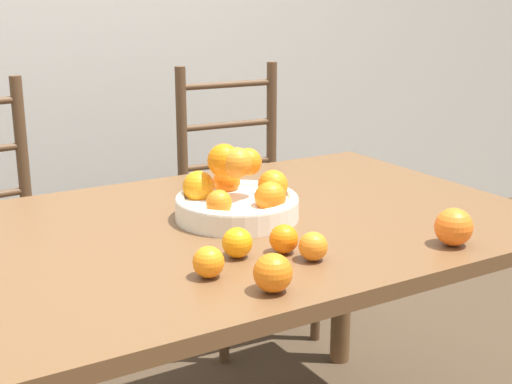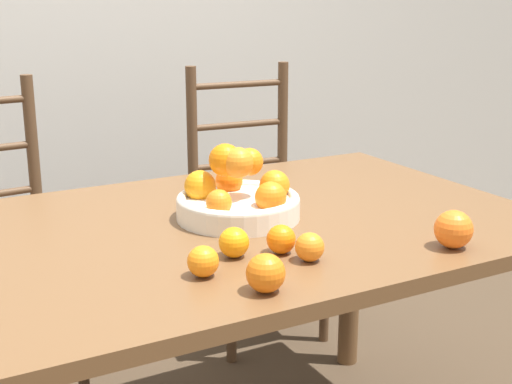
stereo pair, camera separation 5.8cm
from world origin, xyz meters
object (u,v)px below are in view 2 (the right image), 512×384
at_px(orange_loose_5, 281,239).
at_px(chair_right, 254,210).
at_px(fruit_bowl, 238,197).
at_px(orange_loose_0, 310,247).
at_px(orange_loose_4, 454,229).
at_px(orange_loose_3, 234,242).
at_px(orange_loose_1, 203,261).
at_px(orange_loose_2, 266,273).

distance_m(orange_loose_5, chair_right, 1.20).
xyz_separation_m(fruit_bowl, orange_loose_0, (-0.00, -0.33, -0.02)).
relative_size(orange_loose_0, orange_loose_5, 0.97).
distance_m(orange_loose_0, orange_loose_4, 0.33).
distance_m(orange_loose_3, orange_loose_4, 0.48).
distance_m(orange_loose_0, orange_loose_5, 0.07).
distance_m(orange_loose_3, orange_loose_5, 0.10).
distance_m(orange_loose_0, orange_loose_1, 0.23).
relative_size(orange_loose_3, orange_loose_4, 0.77).
distance_m(fruit_bowl, orange_loose_1, 0.38).
relative_size(fruit_bowl, orange_loose_5, 4.82).
distance_m(orange_loose_1, orange_loose_5, 0.20).
height_order(orange_loose_3, orange_loose_4, orange_loose_4).
bearing_deg(orange_loose_3, fruit_bowl, 60.74).
xyz_separation_m(orange_loose_1, orange_loose_2, (0.07, -0.12, 0.01)).
bearing_deg(orange_loose_1, orange_loose_5, 10.82).
bearing_deg(orange_loose_4, orange_loose_0, 165.46).
xyz_separation_m(orange_loose_0, orange_loose_5, (-0.03, 0.07, 0.00)).
relative_size(orange_loose_4, orange_loose_5, 1.34).
bearing_deg(orange_loose_4, orange_loose_3, 158.13).
distance_m(orange_loose_2, orange_loose_3, 0.19).
distance_m(fruit_bowl, orange_loose_0, 0.33).
bearing_deg(chair_right, orange_loose_4, -93.78).
height_order(fruit_bowl, orange_loose_1, fruit_bowl).
xyz_separation_m(orange_loose_0, chair_right, (0.48, 1.12, -0.29)).
distance_m(orange_loose_4, orange_loose_5, 0.37).
bearing_deg(orange_loose_0, orange_loose_2, -149.30).
relative_size(orange_loose_0, orange_loose_1, 0.97).
height_order(orange_loose_5, chair_right, chair_right).
bearing_deg(orange_loose_5, orange_loose_1, -169.18).
xyz_separation_m(orange_loose_1, chair_right, (0.70, 1.09, -0.29)).
relative_size(orange_loose_0, orange_loose_4, 0.73).
bearing_deg(chair_right, fruit_bowl, -117.02).
bearing_deg(orange_loose_4, orange_loose_1, 168.39).
xyz_separation_m(fruit_bowl, orange_loose_2, (-0.16, -0.42, -0.02)).
height_order(orange_loose_1, orange_loose_3, orange_loose_3).
bearing_deg(orange_loose_4, chair_right, 82.40).
distance_m(orange_loose_4, chair_right, 1.25).
distance_m(fruit_bowl, orange_loose_3, 0.27).
distance_m(fruit_bowl, orange_loose_5, 0.26).
bearing_deg(fruit_bowl, orange_loose_0, -90.82).
bearing_deg(orange_loose_3, orange_loose_1, -146.85).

